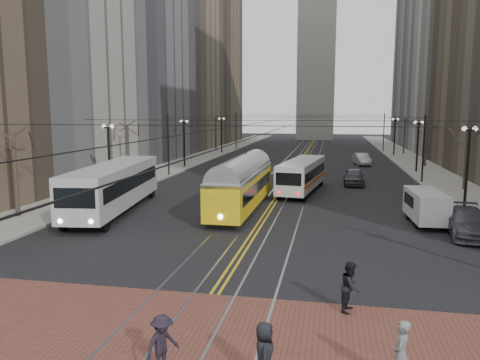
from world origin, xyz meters
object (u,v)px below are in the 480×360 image
at_px(rear_bus, 302,176).
at_px(pedestrian_b, 401,354).
at_px(cargo_van, 426,208).
at_px(pedestrian_d, 162,344).
at_px(sedan_silver, 362,159).
at_px(sedan_grey, 354,177).
at_px(sedan_parked, 468,222).
at_px(pedestrian_c, 351,287).
at_px(transit_bus, 114,189).
at_px(streetcar, 242,189).
at_px(pedestrian_a, 264,354).

bearing_deg(rear_bus, pedestrian_b, -73.92).
relative_size(cargo_van, pedestrian_d, 2.86).
relative_size(rear_bus, pedestrian_b, 6.00).
xyz_separation_m(cargo_van, sedan_silver, (-1.92, 32.41, -0.28)).
relative_size(cargo_van, sedan_grey, 1.03).
xyz_separation_m(sedan_grey, pedestrian_d, (-6.36, -34.12, 0.05)).
relative_size(sedan_parked, pedestrian_c, 2.99).
bearing_deg(pedestrian_c, sedan_parked, -14.19).
height_order(rear_bus, cargo_van, rear_bus).
height_order(transit_bus, cargo_van, transit_bus).
distance_m(streetcar, cargo_van, 12.08).
bearing_deg(pedestrian_b, pedestrian_a, -64.89).
height_order(pedestrian_a, pedestrian_b, pedestrian_b).
distance_m(sedan_silver, pedestrian_b, 50.82).
relative_size(transit_bus, sedan_silver, 2.87).
distance_m(transit_bus, rear_bus, 16.15).
xyz_separation_m(sedan_parked, pedestrian_a, (-9.10, -16.50, 0.08)).
bearing_deg(sedan_grey, cargo_van, -76.63).
height_order(sedan_silver, pedestrian_c, pedestrian_c).
bearing_deg(sedan_silver, sedan_parked, -93.57).
bearing_deg(sedan_silver, rear_bus, -115.45).
distance_m(transit_bus, pedestrian_a, 22.69).
relative_size(cargo_van, pedestrian_b, 2.64).
relative_size(rear_bus, sedan_grey, 2.34).
bearing_deg(pedestrian_a, transit_bus, 25.92).
bearing_deg(pedestrian_c, rear_bus, 23.97).
xyz_separation_m(rear_bus, pedestrian_c, (3.20, -24.12, -0.49)).
bearing_deg(transit_bus, pedestrian_d, -68.13).
height_order(sedan_grey, pedestrian_d, pedestrian_d).
relative_size(cargo_van, sedan_silver, 1.02).
distance_m(transit_bus, cargo_van, 20.40).
bearing_deg(cargo_van, sedan_silver, 90.12).
distance_m(transit_bus, pedestrian_d, 21.25).
bearing_deg(pedestrian_b, streetcar, -142.88).
height_order(cargo_van, pedestrian_d, cargo_van).
bearing_deg(pedestrian_a, rear_bus, -7.55).
distance_m(rear_bus, sedan_parked, 16.12).
distance_m(streetcar, pedestrian_c, 17.37).
relative_size(sedan_grey, pedestrian_a, 2.73).
bearing_deg(streetcar, transit_bus, -163.64).
bearing_deg(sedan_silver, cargo_van, -96.27).
xyz_separation_m(pedestrian_a, pedestrian_d, (-2.71, 0.00, -0.02)).
relative_size(sedan_grey, sedan_parked, 0.86).
bearing_deg(pedestrian_a, streetcar, 3.07).
bearing_deg(rear_bus, streetcar, -106.70).
xyz_separation_m(transit_bus, rear_bus, (12.19, 10.60, -0.26)).
bearing_deg(sedan_parked, rear_bus, 133.39).
xyz_separation_m(sedan_parked, pedestrian_c, (-6.80, -11.50, 0.13)).
bearing_deg(sedan_grey, rear_bus, -132.41).
xyz_separation_m(streetcar, pedestrian_a, (4.60, -20.93, -0.64)).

